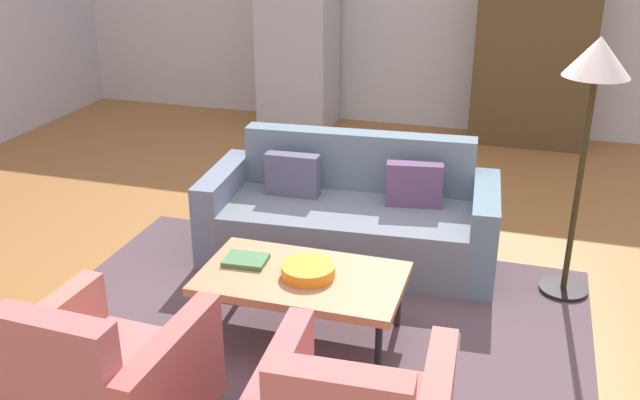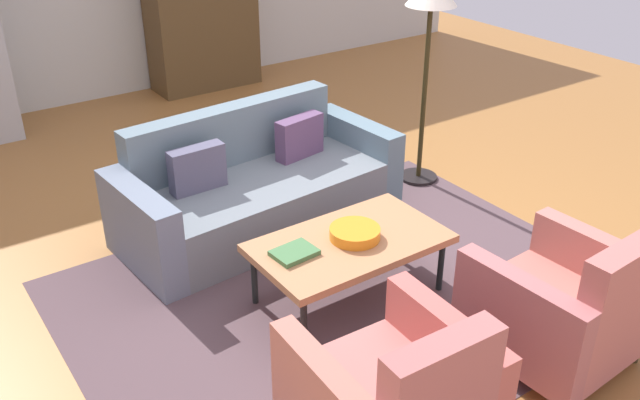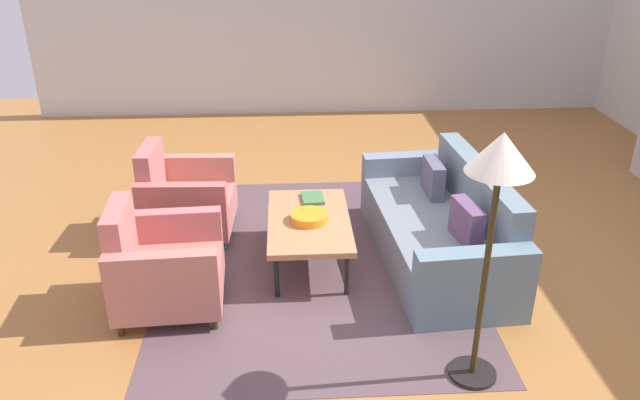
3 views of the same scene
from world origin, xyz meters
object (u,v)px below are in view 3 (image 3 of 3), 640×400
Objects in this scene: coffee_table at (309,223)px; armchair_left at (182,200)px; armchair_right at (160,268)px; fruit_bowl at (309,217)px; couch at (444,229)px; book_stack at (313,198)px; floor_lamp at (498,178)px.

armchair_left is at bearing -117.33° from coffee_table.
coffee_table is at bearing 114.43° from armchair_right.
armchair_left is (-0.60, -1.17, -0.04)m from coffee_table.
armchair_left is 2.77× the size of fruit_bowl.
book_stack is (-0.37, -1.14, 0.15)m from couch.
coffee_table is at bearing 180.00° from fruit_bowl.
coffee_table is 1.31m from armchair_left.
couch is 2.43m from armchair_left.
coffee_table is at bearing 86.07° from couch.
armchair_left is at bearing -134.11° from floor_lamp.
floor_lamp reaches higher than armchair_right.
couch is at bearing 174.25° from floor_lamp.
couch is 1.26× the size of floor_lamp.
couch is 1.80× the size of coffee_table.
fruit_bowl is (-0.56, 1.17, 0.12)m from armchair_right.
coffee_table is 4.47× the size of book_stack.
armchair_right is at bearing 2.39° from armchair_left.
fruit_bowl is at bearing 112.89° from armchair_right.
couch is 2.46× the size of armchair_left.
armchair_right is at bearing -51.17° from book_stack.
armchair_left is (-0.60, -2.35, 0.06)m from couch.
book_stack is at bearing 173.12° from fruit_bowl.
armchair_right reaches higher than fruit_bowl.
book_stack is (-0.38, 0.05, 0.05)m from coffee_table.
floor_lamp is (1.53, 1.03, 1.06)m from coffee_table.
armchair_right is 1.30m from fruit_bowl.
fruit_bowl is 1.18× the size of book_stack.
coffee_table is 2.12m from floor_lamp.
fruit_bowl is (0.64, 1.17, 0.12)m from armchair_left.
armchair_left is at bearing -118.83° from fruit_bowl.
coffee_table is 0.70× the size of floor_lamp.
floor_lamp reaches higher than couch.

